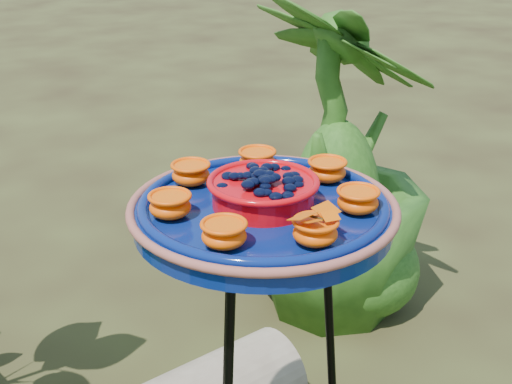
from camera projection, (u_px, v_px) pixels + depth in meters
feeder_dish at (263, 206)px, 1.11m from camera, size 0.43×0.43×0.10m
shrub_back_right at (337, 160)px, 2.18m from camera, size 0.65×0.65×1.02m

